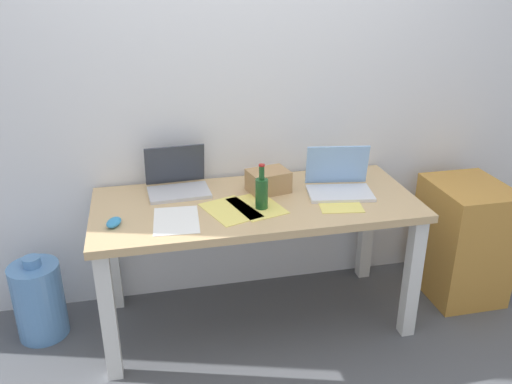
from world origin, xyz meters
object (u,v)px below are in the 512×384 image
computer_mouse (114,222)px  filing_cabinet (462,240)px  beer_bottle (262,192)px  cardboard_box (268,181)px  laptop_left (178,182)px  water_cooler_jug (39,300)px  desk (256,219)px  laptop_right (339,183)px

computer_mouse → filing_cabinet: (1.94, 0.14, -0.39)m
beer_bottle → cardboard_box: beer_bottle is taller
laptop_left → filing_cabinet: size_ratio=0.48×
computer_mouse → water_cooler_jug: size_ratio=0.21×
laptop_left → computer_mouse: laptop_left is taller
desk → laptop_right: laptop_right is taller
desk → laptop_right: (0.45, 0.02, 0.15)m
desk → water_cooler_jug: size_ratio=3.51×
laptop_right → water_cooler_jug: 1.69m
laptop_left → laptop_right: bearing=-13.0°
water_cooler_jug → filing_cabinet: 2.38m
desk → cardboard_box: cardboard_box is taller
desk → laptop_left: 0.46m
computer_mouse → cardboard_box: cardboard_box is taller
desk → beer_bottle: beer_bottle is taller
laptop_right → cardboard_box: (-0.36, 0.09, 0.01)m
desk → filing_cabinet: (1.24, 0.01, -0.28)m
beer_bottle → cardboard_box: 0.22m
laptop_right → computer_mouse: 1.16m
laptop_right → filing_cabinet: size_ratio=0.53×
laptop_right → filing_cabinet: 0.90m
desk → laptop_left: laptop_left is taller
laptop_right → filing_cabinet: bearing=-0.7°
filing_cabinet → desk: bearing=-179.4°
laptop_left → cardboard_box: 0.48m
computer_mouse → laptop_left: bearing=68.6°
beer_bottle → computer_mouse: size_ratio=2.30×
desk → water_cooler_jug: desk is taller
computer_mouse → water_cooler_jug: bearing=173.2°
desk → cardboard_box: size_ratio=7.96×
laptop_left → beer_bottle: 0.49m
water_cooler_jug → laptop_left: bearing=7.3°
laptop_right → filing_cabinet: (0.79, -0.01, -0.43)m
beer_bottle → water_cooler_jug: beer_bottle is taller
laptop_right → cardboard_box: size_ratio=1.77×
laptop_right → water_cooler_jug: bearing=176.6°
laptop_left → cardboard_box: laptop_left is taller
laptop_right → cardboard_box: bearing=165.8°
computer_mouse → cardboard_box: bearing=38.9°
laptop_left → beer_bottle: bearing=-38.3°
laptop_left → laptop_right: size_ratio=0.90×
desk → water_cooler_jug: 1.21m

